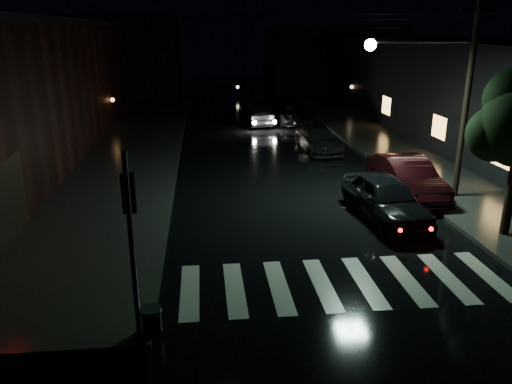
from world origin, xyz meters
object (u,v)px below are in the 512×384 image
object	(u,v)px
parked_car_a	(385,198)
parked_car_c	(318,139)
parked_car_d	(291,112)
parked_car_b	(406,177)
oncoming_car	(256,114)

from	to	relation	value
parked_car_a	parked_car_c	bearing A→B (deg)	84.79
parked_car_c	parked_car_d	distance (m)	8.96
parked_car_c	parked_car_d	size ratio (longest dim) A/B	0.85
parked_car_b	parked_car_c	xyz separation A→B (m)	(-1.80, 8.35, -0.13)
parked_car_a	parked_car_d	bearing A→B (deg)	84.79
parked_car_d	oncoming_car	xyz separation A→B (m)	(-2.65, -0.47, -0.01)
parked_car_a	parked_car_b	xyz separation A→B (m)	(1.80, 2.47, 0.01)
parked_car_a	parked_car_b	world-z (taller)	parked_car_b
parked_car_d	oncoming_car	bearing A→B (deg)	-176.71
parked_car_b	oncoming_car	size ratio (longest dim) A/B	1.07
parked_car_b	parked_car_c	bearing A→B (deg)	100.90
parked_car_a	oncoming_car	world-z (taller)	parked_car_a
parked_car_a	parked_car_c	world-z (taller)	parked_car_a
parked_car_a	oncoming_car	size ratio (longest dim) A/B	1.02
parked_car_a	parked_car_d	size ratio (longest dim) A/B	0.85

